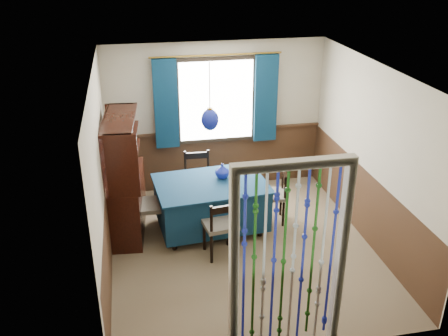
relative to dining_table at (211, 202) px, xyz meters
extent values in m
plane|color=brown|center=(0.33, -0.58, -0.44)|extent=(4.00, 4.00, 0.00)
plane|color=silver|center=(0.33, -0.58, 2.06)|extent=(4.00, 4.00, 0.00)
plane|color=#B8AE96|center=(0.33, 1.42, 0.81)|extent=(3.60, 0.00, 3.60)
plane|color=#B8AE96|center=(0.33, -2.58, 0.81)|extent=(3.60, 0.00, 3.60)
plane|color=#B8AE96|center=(-1.47, -0.58, 0.81)|extent=(0.00, 4.00, 4.00)
plane|color=#B8AE96|center=(2.13, -0.58, 0.81)|extent=(0.00, 4.00, 4.00)
plane|color=#3B2516|center=(0.33, 1.41, 0.06)|extent=(3.60, 0.00, 3.60)
plane|color=#3B2516|center=(0.33, -2.56, 0.06)|extent=(3.60, 0.00, 3.60)
plane|color=#3B2516|center=(-1.45, -0.58, 0.06)|extent=(0.00, 4.00, 4.00)
plane|color=#3B2516|center=(2.12, -0.58, 0.06)|extent=(0.00, 4.00, 4.00)
cube|color=black|center=(0.33, 1.37, 1.11)|extent=(1.32, 0.12, 1.42)
cube|color=#0D2B45|center=(0.00, 0.00, -0.02)|extent=(1.60, 1.15, 0.61)
cube|color=#0D2B45|center=(0.00, 0.00, 0.30)|extent=(1.66, 1.22, 0.03)
cylinder|color=black|center=(-0.60, -0.44, -0.37)|extent=(0.07, 0.07, 0.14)
cylinder|color=black|center=(0.66, -0.33, -0.37)|extent=(0.07, 0.07, 0.14)
cylinder|color=black|center=(-0.66, 0.33, -0.37)|extent=(0.07, 0.07, 0.14)
cylinder|color=black|center=(0.60, 0.44, -0.37)|extent=(0.07, 0.07, 0.14)
cylinder|color=black|center=(-0.14, -0.86, -0.22)|extent=(0.04, 0.04, 0.44)
cylinder|color=black|center=(0.20, -0.81, -0.22)|extent=(0.04, 0.04, 0.44)
cylinder|color=black|center=(-0.19, -0.53, -0.22)|extent=(0.04, 0.04, 0.44)
cylinder|color=black|center=(0.16, -0.48, -0.22)|extent=(0.04, 0.04, 0.44)
cube|color=#5B5549|center=(0.01, -0.67, 0.03)|extent=(0.48, 0.46, 0.06)
cube|color=black|center=(0.03, -0.84, 0.35)|extent=(0.37, 0.09, 0.10)
cylinder|color=black|center=(-0.14, -0.87, 0.21)|extent=(0.04, 0.04, 0.43)
cylinder|color=black|center=(0.20, -0.82, 0.21)|extent=(0.04, 0.04, 0.43)
cylinder|color=black|center=(0.11, 0.86, -0.21)|extent=(0.04, 0.04, 0.46)
cylinder|color=black|center=(-0.26, 0.88, -0.21)|extent=(0.04, 0.04, 0.46)
cylinder|color=black|center=(0.09, 0.52, -0.21)|extent=(0.04, 0.04, 0.46)
cylinder|color=black|center=(-0.28, 0.54, -0.21)|extent=(0.04, 0.04, 0.46)
cube|color=#5B5549|center=(-0.08, 0.70, 0.05)|extent=(0.46, 0.45, 0.06)
cube|color=black|center=(-0.08, 0.88, 0.38)|extent=(0.39, 0.06, 0.10)
cylinder|color=black|center=(0.11, 0.87, 0.24)|extent=(0.04, 0.04, 0.45)
cylinder|color=black|center=(-0.26, 0.89, 0.24)|extent=(0.04, 0.04, 0.45)
cylinder|color=black|center=(-1.03, 0.17, -0.21)|extent=(0.05, 0.05, 0.47)
cylinder|color=black|center=(-1.03, -0.21, -0.21)|extent=(0.05, 0.05, 0.47)
cylinder|color=black|center=(-0.67, 0.17, -0.21)|extent=(0.05, 0.05, 0.47)
cylinder|color=black|center=(-0.68, -0.21, -0.21)|extent=(0.05, 0.05, 0.47)
cube|color=#5B5549|center=(-0.85, -0.02, 0.06)|extent=(0.44, 0.46, 0.06)
cube|color=black|center=(-1.04, -0.02, 0.40)|extent=(0.04, 0.40, 0.10)
cylinder|color=black|center=(-1.04, 0.17, 0.26)|extent=(0.04, 0.04, 0.46)
cylinder|color=black|center=(-1.04, -0.21, 0.26)|extent=(0.04, 0.04, 0.46)
cylinder|color=black|center=(1.07, -0.13, -0.23)|extent=(0.04, 0.04, 0.41)
cylinder|color=black|center=(1.13, 0.19, -0.23)|extent=(0.04, 0.04, 0.41)
cylinder|color=black|center=(0.77, -0.07, -0.23)|extent=(0.04, 0.04, 0.41)
cylinder|color=black|center=(0.83, 0.25, -0.23)|extent=(0.04, 0.04, 0.41)
cube|color=#5B5549|center=(0.95, 0.06, 0.00)|extent=(0.46, 0.47, 0.06)
cube|color=black|center=(1.11, 0.03, 0.31)|extent=(0.10, 0.35, 0.09)
cylinder|color=black|center=(1.08, -0.13, 0.18)|extent=(0.04, 0.04, 0.41)
cylinder|color=black|center=(1.14, 0.19, 0.18)|extent=(0.04, 0.04, 0.41)
cube|color=black|center=(-1.21, 0.23, 0.00)|extent=(0.58, 1.37, 0.87)
cube|color=black|center=(-1.21, -0.41, 0.87)|extent=(0.41, 0.09, 0.87)
cube|color=black|center=(-1.21, 0.87, 0.87)|extent=(0.41, 0.09, 0.87)
cube|color=black|center=(-1.21, 0.23, 1.29)|extent=(0.53, 1.37, 0.04)
cube|color=black|center=(-1.42, 0.23, 0.87)|extent=(0.15, 1.31, 0.87)
cube|color=black|center=(-1.18, 0.23, 0.74)|extent=(0.48, 1.28, 0.02)
cube|color=black|center=(-1.18, 0.23, 1.03)|extent=(0.48, 1.28, 0.02)
cylinder|color=olive|center=(0.00, 0.00, 1.67)|extent=(0.01, 0.01, 0.78)
ellipsoid|color=navy|center=(0.00, 0.00, 1.28)|extent=(0.24, 0.24, 0.29)
cylinder|color=olive|center=(0.00, 0.00, 1.42)|extent=(0.07, 0.07, 0.03)
imported|color=navy|center=(0.20, 0.14, 0.42)|extent=(0.21, 0.21, 0.20)
imported|color=beige|center=(-1.16, 0.03, 0.78)|extent=(0.28, 0.28, 0.05)
imported|color=beige|center=(-1.16, 0.56, 0.52)|extent=(0.21, 0.21, 0.18)
camera|label=1|loc=(-1.05, -6.31, 3.50)|focal=40.00mm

